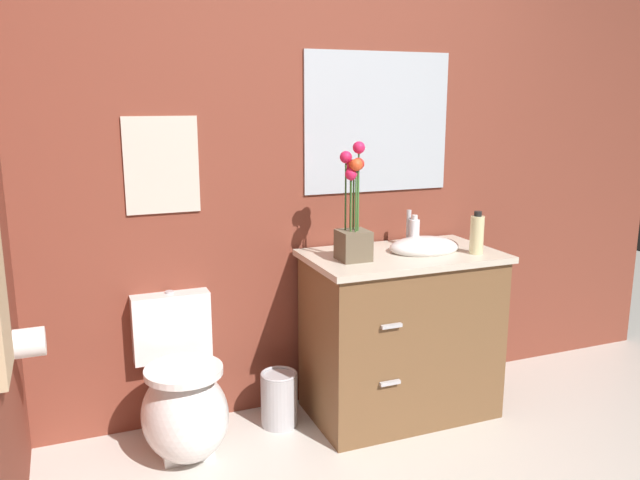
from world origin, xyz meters
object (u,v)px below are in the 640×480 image
Objects in this scene: flower_vase at (353,219)px; lotion_bottle at (477,234)px; toilet at (183,401)px; soap_bottle at (414,232)px; trash_bin at (279,398)px; wall_poster at (162,165)px; wall_mirror at (378,123)px; toilet_paper_roll at (30,342)px; vanity_cabinet at (401,332)px.

lotion_bottle is (0.61, -0.11, -0.10)m from flower_vase.
toilet is 1.39m from soap_bottle.
wall_poster reaches higher than trash_bin.
toilet is 1.58m from lotion_bottle.
wall_mirror reaches higher than trash_bin.
lotion_bottle is 0.48× the size of wall_poster.
toilet_paper_roll is at bearing -174.31° from flower_vase.
soap_bottle is (1.22, 0.09, 0.66)m from toilet.
soap_bottle is 0.20× the size of wall_mirror.
toilet is at bearing -90.00° from wall_poster.
lotion_bottle is at bearing -53.31° from wall_mirror.
vanity_cabinet is 0.69m from trash_bin.
wall_poster reaches higher than soap_bottle.
lotion_bottle reaches higher than toilet.
soap_bottle is 0.37× the size of wall_poster.
wall_poster is at bearing 38.57° from toilet_paper_roll.
flower_vase is at bearing 5.69° from toilet_paper_roll.
wall_poster is at bearing 158.00° from flower_vase.
trash_bin is (-0.61, 0.09, -0.29)m from vanity_cabinet.
wall_mirror is at bearing 126.35° from soap_bottle.
soap_bottle is (0.41, 0.15, -0.12)m from flower_vase.
vanity_cabinet reaches higher than toilet.
flower_vase is 0.45m from soap_bottle.
flower_vase is 4.98× the size of toilet_paper_roll.
vanity_cabinet is at bearing -8.65° from trash_bin.
wall_poster is (-1.22, 0.18, 0.37)m from soap_bottle.
flower_vase is 2.63× the size of lotion_bottle.
flower_vase is at bearing -160.03° from soap_bottle.
toilet is 1.12m from flower_vase.
lotion_bottle reaches higher than toilet_paper_roll.
flower_vase reaches higher than trash_bin.
wall_mirror reaches higher than lotion_bottle.
soap_bottle is 0.32m from lotion_bottle.
trash_bin is 0.62× the size of wall_poster.
vanity_cabinet is at bearing -1.39° from toilet.
flower_vase is at bearing -4.12° from toilet.
flower_vase is 2.01× the size of trash_bin.
vanity_cabinet is 1.70m from toilet_paper_roll.
toilet is 0.86× the size of wall_mirror.
wall_mirror is (-0.13, 0.18, 0.54)m from soap_bottle.
lotion_bottle is at bearing -17.12° from wall_poster.
lotion_bottle is at bearing -23.68° from vanity_cabinet.
flower_vase is (0.81, -0.06, 0.78)m from toilet.
wall_poster reaches higher than toilet.
flower_vase is at bearing -22.00° from wall_poster.
lotion_bottle reaches higher than trash_bin.
trash_bin is at bearing -22.87° from wall_poster.
toilet_paper_roll is at bearing -179.16° from lotion_bottle.
lotion_bottle is (1.41, -0.17, 0.69)m from toilet.
wall_mirror is (1.09, 0.27, 1.21)m from toilet.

